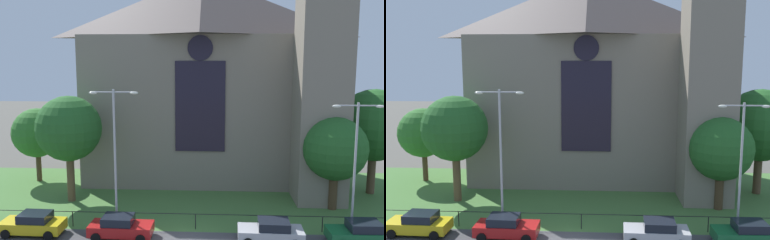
% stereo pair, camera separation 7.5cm
% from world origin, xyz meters
% --- Properties ---
extents(ground, '(160.00, 160.00, 0.00)m').
position_xyz_m(ground, '(0.00, 10.00, 0.00)').
color(ground, '#56544C').
extents(grass_verge, '(120.00, 20.00, 0.01)m').
position_xyz_m(grass_verge, '(0.00, 8.00, 0.00)').
color(grass_verge, '#477538').
rests_on(grass_verge, ground).
extents(church_building, '(23.20, 16.20, 26.00)m').
position_xyz_m(church_building, '(1.69, 16.47, 10.27)').
color(church_building, gray).
rests_on(church_building, ground).
extents(iron_railing, '(35.13, 0.07, 1.13)m').
position_xyz_m(iron_railing, '(0.92, 2.50, 0.98)').
color(iron_railing, black).
rests_on(iron_railing, ground).
extents(tree_right_far, '(6.29, 6.29, 9.30)m').
position_xyz_m(tree_right_far, '(16.13, 11.29, 6.13)').
color(tree_right_far, brown).
rests_on(tree_right_far, ground).
extents(tree_right_near, '(4.99, 4.99, 7.42)m').
position_xyz_m(tree_right_near, '(11.62, 7.07, 4.88)').
color(tree_right_near, '#4C3823').
rests_on(tree_right_near, ground).
extents(tree_left_far, '(4.76, 4.76, 7.18)m').
position_xyz_m(tree_left_far, '(-14.99, 13.42, 4.77)').
color(tree_left_far, '#4C3823').
rests_on(tree_left_far, ground).
extents(tree_left_near, '(5.41, 5.41, 8.90)m').
position_xyz_m(tree_left_near, '(-9.82, 7.87, 6.15)').
color(tree_left_near, brown).
rests_on(tree_left_near, ground).
extents(streetlamp_near, '(3.37, 0.26, 9.83)m').
position_xyz_m(streetlamp_near, '(-4.65, 2.40, 6.10)').
color(streetlamp_near, '#B2B2B7').
rests_on(streetlamp_near, ground).
extents(streetlamp_far, '(3.37, 0.26, 9.02)m').
position_xyz_m(streetlamp_far, '(11.62, 2.40, 5.66)').
color(streetlamp_far, '#B2B2B7').
rests_on(streetlamp_far, ground).
extents(parked_car_yellow, '(4.25, 2.12, 1.51)m').
position_xyz_m(parked_car_yellow, '(-10.08, 1.05, 0.74)').
color(parked_car_yellow, gold).
rests_on(parked_car_yellow, ground).
extents(parked_car_red, '(4.24, 2.11, 1.51)m').
position_xyz_m(parked_car_red, '(-4.02, 0.85, 0.74)').
color(parked_car_red, '#B21919').
rests_on(parked_car_red, ground).
extents(parked_car_silver, '(4.25, 2.13, 1.51)m').
position_xyz_m(parked_car_silver, '(5.92, 0.63, 0.74)').
color(parked_car_silver, '#B7B7BC').
rests_on(parked_car_silver, ground).
extents(parked_car_green, '(4.25, 2.12, 1.51)m').
position_xyz_m(parked_car_green, '(11.70, 0.74, 0.74)').
color(parked_car_green, '#196033').
rests_on(parked_car_green, ground).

